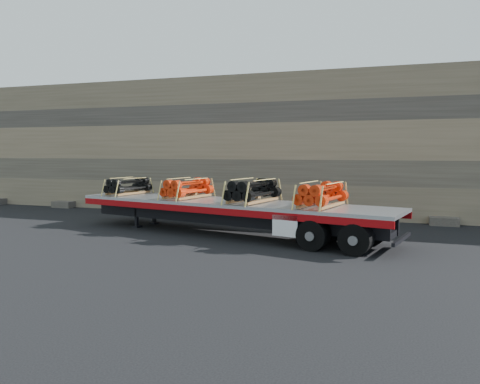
% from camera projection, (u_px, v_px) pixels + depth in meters
% --- Properties ---
extents(ground, '(120.00, 120.00, 0.00)m').
position_uv_depth(ground, '(258.00, 234.00, 18.09)').
color(ground, black).
rests_on(ground, ground).
extents(rock_wall, '(44.00, 3.00, 7.00)m').
position_uv_depth(rock_wall, '(295.00, 146.00, 23.91)').
color(rock_wall, '#7A6B54').
rests_on(rock_wall, ground).
extents(trailer, '(13.31, 5.23, 1.31)m').
position_uv_depth(trailer, '(228.00, 218.00, 18.00)').
color(trailer, '#B6B9BE').
rests_on(trailer, ground).
extents(bundle_front, '(1.39, 2.15, 0.70)m').
position_uv_depth(bundle_front, '(128.00, 186.00, 20.59)').
color(bundle_front, black).
rests_on(bundle_front, trailer).
extents(bundle_midfront, '(1.53, 2.36, 0.77)m').
position_uv_depth(bundle_midfront, '(188.00, 189.00, 18.91)').
color(bundle_midfront, red).
rests_on(bundle_midfront, trailer).
extents(bundle_midrear, '(1.65, 2.55, 0.84)m').
position_uv_depth(bundle_midrear, '(253.00, 191.00, 17.34)').
color(bundle_midrear, black).
rests_on(bundle_midrear, trailer).
extents(bundle_rear, '(1.60, 2.47, 0.81)m').
position_uv_depth(bundle_rear, '(322.00, 195.00, 15.96)').
color(bundle_rear, red).
rests_on(bundle_rear, trailer).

